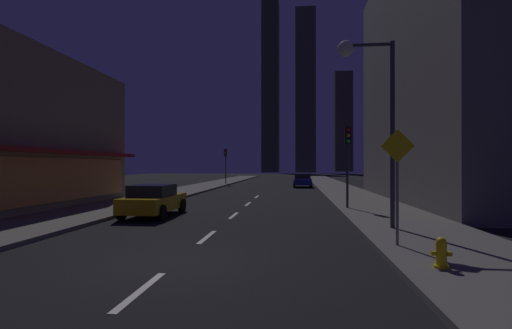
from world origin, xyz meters
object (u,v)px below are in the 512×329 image
object	(u,v)px
car_parked_near	(154,200)
traffic_light_far_left	(226,158)
fire_hydrant_yellow_near	(441,254)
street_lamp_right	(368,87)
car_parked_far	(302,180)
traffic_light_near_right	(348,148)
pedestrian_crossing_sign	(397,177)
fire_hydrant_far_left	(173,191)

from	to	relation	value
car_parked_near	traffic_light_far_left	bearing A→B (deg)	93.93
fire_hydrant_yellow_near	street_lamp_right	world-z (taller)	street_lamp_right
car_parked_far	fire_hydrant_yellow_near	bearing A→B (deg)	-85.90
fire_hydrant_yellow_near	car_parked_near	bearing A→B (deg)	139.25
fire_hydrant_yellow_near	traffic_light_near_right	distance (m)	11.54
car_parked_near	car_parked_far	bearing A→B (deg)	73.22
traffic_light_near_right	pedestrian_crossing_sign	size ratio (longest dim) A/B	1.33
car_parked_near	fire_hydrant_far_left	world-z (taller)	car_parked_near
car_parked_far	street_lamp_right	bearing A→B (deg)	-86.22
car_parked_near	fire_hydrant_far_left	distance (m)	9.84
traffic_light_near_right	car_parked_near	bearing A→B (deg)	-161.63
street_lamp_right	car_parked_far	bearing A→B (deg)	93.78
car_parked_far	pedestrian_crossing_sign	size ratio (longest dim) A/B	1.34
car_parked_near	street_lamp_right	xyz separation A→B (m)	(8.98, -3.04, 4.33)
fire_hydrant_yellow_near	traffic_light_far_left	world-z (taller)	traffic_light_far_left
traffic_light_far_left	street_lamp_right	world-z (taller)	street_lamp_right
traffic_light_far_left	street_lamp_right	distance (m)	32.63
fire_hydrant_yellow_near	traffic_light_far_left	bearing A→B (deg)	107.64
car_parked_far	traffic_light_far_left	world-z (taller)	traffic_light_far_left
fire_hydrant_yellow_near	pedestrian_crossing_sign	size ratio (longest dim) A/B	0.21
car_parked_near	traffic_light_near_right	world-z (taller)	traffic_light_near_right
car_parked_near	traffic_light_near_right	bearing A→B (deg)	18.37
fire_hydrant_far_left	traffic_light_near_right	size ratio (longest dim) A/B	0.16
street_lamp_right	traffic_light_near_right	bearing A→B (deg)	88.86
traffic_light_near_right	pedestrian_crossing_sign	xyz separation A→B (m)	(0.10, -8.95, -1.18)
fire_hydrant_far_left	traffic_light_far_left	xyz separation A→B (m)	(0.40, 18.11, 2.74)
car_parked_far	traffic_light_near_right	xyz separation A→B (m)	(1.90, -20.86, 2.45)
car_parked_near	fire_hydrant_yellow_near	world-z (taller)	car_parked_near
car_parked_near	car_parked_far	xyz separation A→B (m)	(7.20, 23.88, 0.00)
fire_hydrant_yellow_near	fire_hydrant_far_left	bearing A→B (deg)	123.62
traffic_light_far_left	pedestrian_crossing_sign	size ratio (longest dim) A/B	1.33
traffic_light_near_right	pedestrian_crossing_sign	distance (m)	9.03
traffic_light_near_right	street_lamp_right	xyz separation A→B (m)	(-0.12, -6.06, 1.87)
fire_hydrant_far_left	street_lamp_right	world-z (taller)	street_lamp_right
car_parked_far	traffic_light_near_right	world-z (taller)	traffic_light_near_right
car_parked_near	pedestrian_crossing_sign	xyz separation A→B (m)	(9.20, -5.93, 1.28)
car_parked_near	traffic_light_near_right	size ratio (longest dim) A/B	1.01
traffic_light_near_right	street_lamp_right	world-z (taller)	street_lamp_right
car_parked_near	pedestrian_crossing_sign	bearing A→B (deg)	-32.81
car_parked_near	fire_hydrant_far_left	xyz separation A→B (m)	(-2.30, 9.56, -0.29)
car_parked_near	fire_hydrant_yellow_near	bearing A→B (deg)	-40.75
fire_hydrant_far_left	traffic_light_far_left	world-z (taller)	traffic_light_far_left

